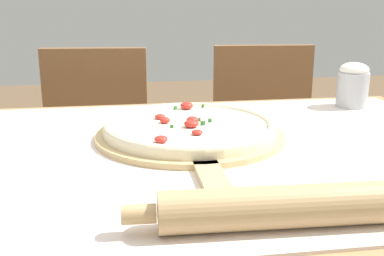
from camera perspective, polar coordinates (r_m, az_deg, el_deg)
The scene contains 8 objects.
dining_table at distance 1.02m, azimuth 3.51°, elevation -9.10°, with size 1.19×0.89×0.76m.
towel_cloth at distance 0.97m, azimuth 3.63°, elevation -2.56°, with size 1.11×0.81×0.00m.
pizza_peel at distance 1.02m, azimuth -0.12°, elevation -1.08°, with size 0.40×0.57×0.01m.
pizza at distance 1.03m, azimuth -0.26°, elevation 0.18°, with size 0.37×0.37×0.04m.
rolling_pin at distance 0.65m, azimuth 9.90°, elevation -9.23°, with size 0.41×0.07×0.06m.
chair_left at distance 1.78m, azimuth -11.44°, elevation -3.07°, with size 0.44×0.44×0.88m.
chair_right at distance 1.85m, azimuth 8.67°, elevation -2.13°, with size 0.43×0.43×0.88m.
flour_cup at distance 1.38m, azimuth 18.53°, elevation 4.91°, with size 0.08×0.08×0.12m.
Camera 1 is at (-0.20, -0.90, 1.07)m, focal length 45.00 mm.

